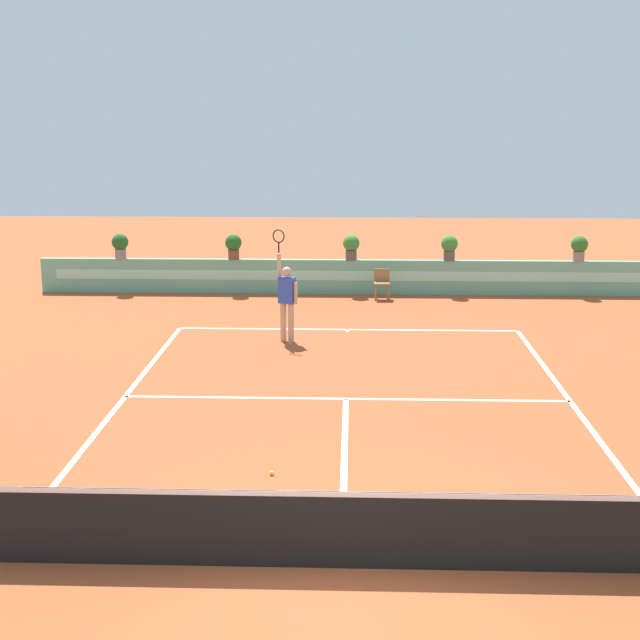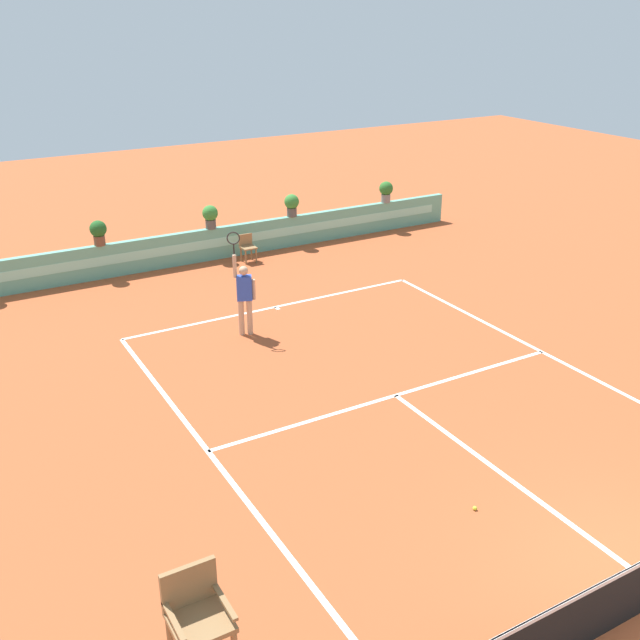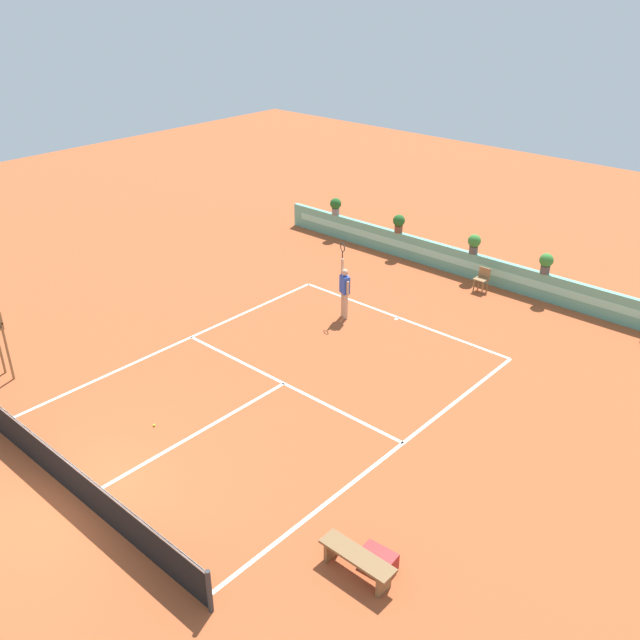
{
  "view_description": "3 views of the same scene",
  "coord_description": "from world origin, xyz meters",
  "px_view_note": "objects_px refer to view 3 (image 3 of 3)",
  "views": [
    {
      "loc": [
        0.1,
        -9.69,
        5.18
      ],
      "look_at": [
        -0.56,
        8.55,
        1.0
      ],
      "focal_mm": 51.22,
      "sensor_mm": 36.0,
      "label": 1
    },
    {
      "loc": [
        -7.93,
        -4.3,
        7.42
      ],
      "look_at": [
        -0.56,
        8.55,
        1.0
      ],
      "focal_mm": 41.34,
      "sensor_mm": 36.0,
      "label": 2
    },
    {
      "loc": [
        11.74,
        -5.25,
        10.48
      ],
      "look_at": [
        -0.56,
        8.55,
        1.0
      ],
      "focal_mm": 38.83,
      "sensor_mm": 36.0,
      "label": 3
    }
  ],
  "objects_px": {
    "tennis_player": "(345,289)",
    "potted_plant_left": "(399,222)",
    "bench_courtside": "(357,560)",
    "tennis_ball_near_baseline": "(154,425)",
    "potted_plant_right": "(546,262)",
    "ball_kid_chair": "(482,278)",
    "gear_bag": "(379,559)",
    "potted_plant_far_left": "(336,205)",
    "potted_plant_centre": "(474,243)"
  },
  "relations": [
    {
      "from": "tennis_ball_near_baseline",
      "to": "ball_kid_chair",
      "type": "bearing_deg",
      "value": 81.24
    },
    {
      "from": "gear_bag",
      "to": "potted_plant_left",
      "type": "relative_size",
      "value": 0.97
    },
    {
      "from": "bench_courtside",
      "to": "potted_plant_left",
      "type": "bearing_deg",
      "value": 123.37
    },
    {
      "from": "tennis_player",
      "to": "tennis_ball_near_baseline",
      "type": "xyz_separation_m",
      "value": [
        0.34,
        -7.97,
        -1.02
      ]
    },
    {
      "from": "bench_courtside",
      "to": "gear_bag",
      "type": "xyz_separation_m",
      "value": [
        0.19,
        0.45,
        -0.2
      ]
    },
    {
      "from": "gear_bag",
      "to": "tennis_ball_near_baseline",
      "type": "height_order",
      "value": "gear_bag"
    },
    {
      "from": "potted_plant_left",
      "to": "potted_plant_centre",
      "type": "bearing_deg",
      "value": 0.0
    },
    {
      "from": "ball_kid_chair",
      "to": "gear_bag",
      "type": "distance_m",
      "value": 13.75
    },
    {
      "from": "bench_courtside",
      "to": "tennis_ball_near_baseline",
      "type": "xyz_separation_m",
      "value": [
        -6.9,
        0.3,
        -0.34
      ]
    },
    {
      "from": "tennis_player",
      "to": "potted_plant_right",
      "type": "height_order",
      "value": "tennis_player"
    },
    {
      "from": "tennis_ball_near_baseline",
      "to": "potted_plant_left",
      "type": "distance_m",
      "value": 13.91
    },
    {
      "from": "tennis_player",
      "to": "potted_plant_left",
      "type": "bearing_deg",
      "value": 108.92
    },
    {
      "from": "ball_kid_chair",
      "to": "tennis_ball_near_baseline",
      "type": "bearing_deg",
      "value": -98.76
    },
    {
      "from": "tennis_player",
      "to": "potted_plant_centre",
      "type": "relative_size",
      "value": 3.57
    },
    {
      "from": "potted_plant_left",
      "to": "tennis_player",
      "type": "bearing_deg",
      "value": -71.08
    },
    {
      "from": "potted_plant_left",
      "to": "potted_plant_right",
      "type": "bearing_deg",
      "value": 0.0
    },
    {
      "from": "tennis_ball_near_baseline",
      "to": "tennis_player",
      "type": "bearing_deg",
      "value": 92.45
    },
    {
      "from": "ball_kid_chair",
      "to": "potted_plant_right",
      "type": "distance_m",
      "value": 2.28
    },
    {
      "from": "tennis_player",
      "to": "potted_plant_far_left",
      "type": "bearing_deg",
      "value": 132.76
    },
    {
      "from": "gear_bag",
      "to": "potted_plant_right",
      "type": "xyz_separation_m",
      "value": [
        -3.16,
        13.5,
        1.23
      ]
    },
    {
      "from": "tennis_player",
      "to": "potted_plant_left",
      "type": "xyz_separation_m",
      "value": [
        -1.95,
        5.68,
        0.36
      ]
    },
    {
      "from": "ball_kid_chair",
      "to": "tennis_player",
      "type": "bearing_deg",
      "value": -115.2
    },
    {
      "from": "bench_courtside",
      "to": "potted_plant_centre",
      "type": "distance_m",
      "value": 15.14
    },
    {
      "from": "bench_courtside",
      "to": "potted_plant_centre",
      "type": "relative_size",
      "value": 2.21
    },
    {
      "from": "potted_plant_left",
      "to": "bench_courtside",
      "type": "bearing_deg",
      "value": -56.63
    },
    {
      "from": "tennis_ball_near_baseline",
      "to": "potted_plant_right",
      "type": "xyz_separation_m",
      "value": [
        3.94,
        13.65,
        1.38
      ]
    },
    {
      "from": "ball_kid_chair",
      "to": "gear_bag",
      "type": "bearing_deg",
      "value": -68.21
    },
    {
      "from": "gear_bag",
      "to": "potted_plant_far_left",
      "type": "relative_size",
      "value": 0.97
    },
    {
      "from": "tennis_player",
      "to": "tennis_ball_near_baseline",
      "type": "distance_m",
      "value": 8.04
    },
    {
      "from": "ball_kid_chair",
      "to": "potted_plant_centre",
      "type": "bearing_deg",
      "value": 139.97
    },
    {
      "from": "potted_plant_centre",
      "to": "ball_kid_chair",
      "type": "bearing_deg",
      "value": -40.03
    },
    {
      "from": "potted_plant_centre",
      "to": "potted_plant_right",
      "type": "bearing_deg",
      "value": 0.0
    },
    {
      "from": "ball_kid_chair",
      "to": "gear_bag",
      "type": "relative_size",
      "value": 1.21
    },
    {
      "from": "potted_plant_far_left",
      "to": "potted_plant_right",
      "type": "bearing_deg",
      "value": 0.0
    },
    {
      "from": "tennis_ball_near_baseline",
      "to": "potted_plant_centre",
      "type": "height_order",
      "value": "potted_plant_centre"
    },
    {
      "from": "potted_plant_far_left",
      "to": "tennis_player",
      "type": "bearing_deg",
      "value": -47.24
    },
    {
      "from": "bench_courtside",
      "to": "potted_plant_far_left",
      "type": "bearing_deg",
      "value": 131.86
    },
    {
      "from": "potted_plant_left",
      "to": "potted_plant_far_left",
      "type": "distance_m",
      "value": 3.31
    },
    {
      "from": "tennis_ball_near_baseline",
      "to": "potted_plant_far_left",
      "type": "bearing_deg",
      "value": 112.3
    },
    {
      "from": "ball_kid_chair",
      "to": "potted_plant_centre",
      "type": "xyz_separation_m",
      "value": [
        -0.87,
        0.73,
        0.93
      ]
    },
    {
      "from": "ball_kid_chair",
      "to": "tennis_player",
      "type": "height_order",
      "value": "tennis_player"
    },
    {
      "from": "ball_kid_chair",
      "to": "potted_plant_right",
      "type": "relative_size",
      "value": 1.17
    },
    {
      "from": "potted_plant_right",
      "to": "ball_kid_chair",
      "type": "bearing_deg",
      "value": -159.41
    },
    {
      "from": "tennis_player",
      "to": "tennis_ball_near_baseline",
      "type": "relative_size",
      "value": 38.01
    },
    {
      "from": "ball_kid_chair",
      "to": "potted_plant_left",
      "type": "relative_size",
      "value": 1.17
    },
    {
      "from": "ball_kid_chair",
      "to": "potted_plant_centre",
      "type": "relative_size",
      "value": 1.17
    },
    {
      "from": "bench_courtside",
      "to": "tennis_player",
      "type": "distance_m",
      "value": 11.01
    },
    {
      "from": "tennis_player",
      "to": "potted_plant_right",
      "type": "bearing_deg",
      "value": 53.03
    },
    {
      "from": "potted_plant_left",
      "to": "potted_plant_far_left",
      "type": "xyz_separation_m",
      "value": [
        -3.31,
        0.0,
        0.0
      ]
    },
    {
      "from": "ball_kid_chair",
      "to": "potted_plant_right",
      "type": "bearing_deg",
      "value": 20.59
    }
  ]
}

